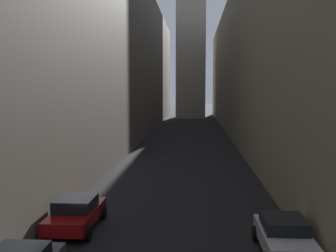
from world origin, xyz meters
TOP-DOWN VIEW (x-y plane):
  - ground_plane at (0.00, 48.00)m, footprint 264.00×264.00m
  - building_block_left at (-12.98, 50.00)m, footprint 14.96×108.00m
  - building_block_right at (11.17, 50.00)m, footprint 11.35×108.00m
  - parked_car_left_third at (-4.40, 17.85)m, footprint 2.04×4.22m
  - parked_car_right_third at (4.40, 15.63)m, footprint 1.98×4.00m

SIDE VIEW (x-z plane):
  - ground_plane at x=0.00m, z-range 0.00..0.00m
  - parked_car_right_third at x=4.40m, z-range 0.03..1.43m
  - parked_car_left_third at x=-4.40m, z-range 0.03..1.49m
  - building_block_right at x=11.17m, z-range 0.00..19.12m
  - building_block_left at x=-12.98m, z-range 0.00..20.85m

